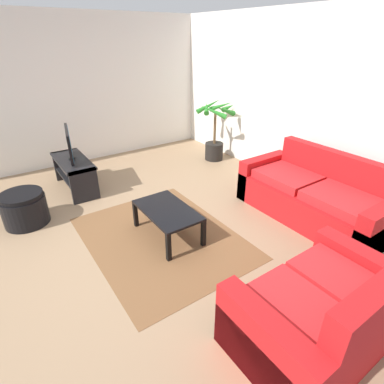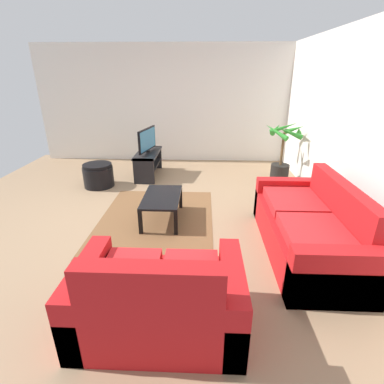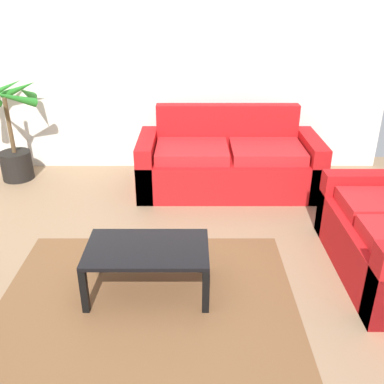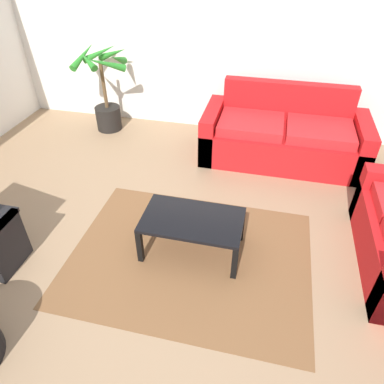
{
  "view_description": "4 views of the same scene",
  "coord_description": "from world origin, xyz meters",
  "px_view_note": "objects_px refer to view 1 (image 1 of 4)",
  "views": [
    {
      "loc": [
        3.1,
        -1.19,
        2.29
      ],
      "look_at": [
        0.15,
        0.85,
        0.43
      ],
      "focal_mm": 28.38,
      "sensor_mm": 36.0,
      "label": 1
    },
    {
      "loc": [
        4.17,
        1.0,
        2.08
      ],
      "look_at": [
        0.32,
        0.83,
        0.48
      ],
      "focal_mm": 27.07,
      "sensor_mm": 36.0,
      "label": 2
    },
    {
      "loc": [
        0.61,
        -2.28,
        2.09
      ],
      "look_at": [
        0.61,
        0.88,
        0.6
      ],
      "focal_mm": 40.02,
      "sensor_mm": 36.0,
      "label": 3
    },
    {
      "loc": [
        0.83,
        -1.94,
        2.49
      ],
      "look_at": [
        0.28,
        0.39,
        0.68
      ],
      "focal_mm": 33.31,
      "sensor_mm": 36.0,
      "label": 4
    }
  ],
  "objects_px": {
    "couch_main": "(313,197)",
    "ottoman": "(24,209)",
    "potted_palm": "(215,135)",
    "tv_stand": "(74,170)",
    "couch_loveseat": "(320,314)",
    "coffee_table": "(167,213)",
    "tv": "(69,144)"
  },
  "relations": [
    {
      "from": "couch_main",
      "to": "ottoman",
      "type": "bearing_deg",
      "value": -122.14
    },
    {
      "from": "couch_main",
      "to": "potted_palm",
      "type": "distance_m",
      "value": 2.56
    },
    {
      "from": "tv_stand",
      "to": "ottoman",
      "type": "bearing_deg",
      "value": -51.93
    },
    {
      "from": "couch_loveseat",
      "to": "tv_stand",
      "type": "bearing_deg",
      "value": -168.44
    },
    {
      "from": "coffee_table",
      "to": "potted_palm",
      "type": "height_order",
      "value": "potted_palm"
    },
    {
      "from": "couch_main",
      "to": "ottoman",
      "type": "xyz_separation_m",
      "value": [
        -2.09,
        -3.33,
        -0.08
      ]
    },
    {
      "from": "couch_main",
      "to": "tv_stand",
      "type": "relative_size",
      "value": 1.84
    },
    {
      "from": "couch_main",
      "to": "tv",
      "type": "bearing_deg",
      "value": -138.3
    },
    {
      "from": "couch_main",
      "to": "couch_loveseat",
      "type": "distance_m",
      "value": 2.07
    },
    {
      "from": "couch_main",
      "to": "coffee_table",
      "type": "distance_m",
      "value": 2.04
    },
    {
      "from": "couch_loveseat",
      "to": "ottoman",
      "type": "distance_m",
      "value": 3.75
    },
    {
      "from": "potted_palm",
      "to": "couch_loveseat",
      "type": "bearing_deg",
      "value": -26.96
    },
    {
      "from": "potted_palm",
      "to": "ottoman",
      "type": "distance_m",
      "value": 3.65
    },
    {
      "from": "couch_main",
      "to": "potted_palm",
      "type": "relative_size",
      "value": 1.7
    },
    {
      "from": "couch_main",
      "to": "tv",
      "type": "xyz_separation_m",
      "value": [
        -2.77,
        -2.47,
        0.48
      ]
    },
    {
      "from": "tv_stand",
      "to": "tv",
      "type": "xyz_separation_m",
      "value": [
        0.0,
        0.0,
        0.44
      ]
    },
    {
      "from": "tv_stand",
      "to": "potted_palm",
      "type": "bearing_deg",
      "value": 85.21
    },
    {
      "from": "tv",
      "to": "couch_main",
      "type": "bearing_deg",
      "value": 41.7
    },
    {
      "from": "couch_main",
      "to": "potted_palm",
      "type": "xyz_separation_m",
      "value": [
        -2.54,
        0.28,
        0.21
      ]
    },
    {
      "from": "ottoman",
      "to": "coffee_table",
      "type": "bearing_deg",
      "value": 46.78
    },
    {
      "from": "coffee_table",
      "to": "ottoman",
      "type": "distance_m",
      "value": 1.97
    },
    {
      "from": "couch_loveseat",
      "to": "potted_palm",
      "type": "height_order",
      "value": "potted_palm"
    },
    {
      "from": "couch_loveseat",
      "to": "tv",
      "type": "distance_m",
      "value": 4.13
    },
    {
      "from": "couch_main",
      "to": "coffee_table",
      "type": "height_order",
      "value": "couch_main"
    },
    {
      "from": "potted_palm",
      "to": "ottoman",
      "type": "bearing_deg",
      "value": -82.98
    },
    {
      "from": "tv_stand",
      "to": "coffee_table",
      "type": "xyz_separation_m",
      "value": [
        2.02,
        0.57,
        -0.0
      ]
    },
    {
      "from": "tv",
      "to": "ottoman",
      "type": "xyz_separation_m",
      "value": [
        0.67,
        -0.87,
        -0.56
      ]
    },
    {
      "from": "tv_stand",
      "to": "coffee_table",
      "type": "relative_size",
      "value": 1.22
    },
    {
      "from": "tv",
      "to": "potted_palm",
      "type": "xyz_separation_m",
      "value": [
        0.23,
        2.75,
        -0.27
      ]
    },
    {
      "from": "tv",
      "to": "tv_stand",
      "type": "bearing_deg",
      "value": -102.21
    },
    {
      "from": "potted_palm",
      "to": "ottoman",
      "type": "height_order",
      "value": "potted_palm"
    },
    {
      "from": "couch_main",
      "to": "coffee_table",
      "type": "xyz_separation_m",
      "value": [
        -0.75,
        -1.9,
        0.03
      ]
    }
  ]
}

